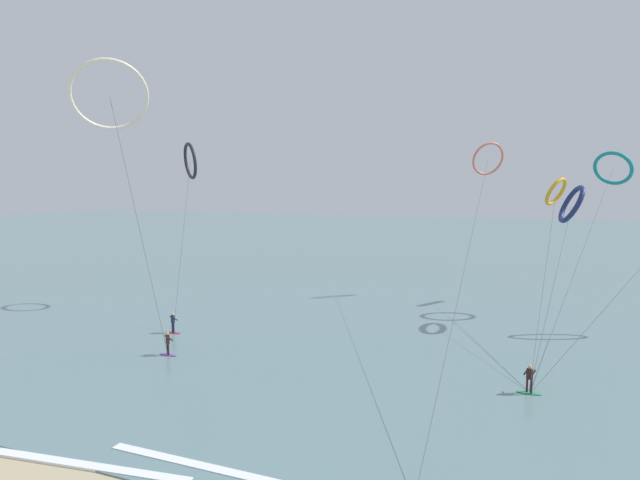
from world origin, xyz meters
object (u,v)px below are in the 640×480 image
surfer_crimson (173,324)px  kite_ivory (110,95)px  surfer_violet (168,345)px  kite_navy (571,204)px  surfer_emerald (529,381)px  kite_amber (556,192)px  kite_teal (613,169)px  kite_charcoal (190,161)px  kite_coral (488,159)px

surfer_crimson → kite_ivory: kite_ivory is taller
surfer_violet → kite_navy: kite_navy is taller
surfer_emerald → surfer_violet: 23.96m
kite_navy → kite_amber: kite_amber is taller
surfer_emerald → kite_teal: bearing=-71.4°
surfer_emerald → kite_charcoal: 36.76m
surfer_emerald → surfer_crimson: size_ratio=1.00×
surfer_violet → kite_charcoal: size_ratio=0.10×
kite_ivory → kite_charcoal: bearing=-120.3°
surfer_crimson → kite_amber: kite_amber is taller
surfer_violet → kite_charcoal: (-7.88, 14.28, 13.86)m
kite_teal → surfer_violet: bearing=68.5°
kite_teal → kite_navy: 8.01m
kite_ivory → kite_navy: 37.58m
surfer_crimson → kite_ivory: 18.33m
kite_teal → kite_amber: size_ratio=0.87×
kite_charcoal → surfer_crimson: bearing=155.9°
surfer_crimson → kite_amber: 39.90m
surfer_violet → kite_navy: 34.69m
kite_teal → surfer_emerald: bearing=102.1°
kite_charcoal → surfer_violet: bearing=158.4°
surfer_emerald → kite_amber: size_ratio=0.06×
surfer_emerald → kite_teal: kite_teal is taller
surfer_violet → kite_charcoal: bearing=156.5°
surfer_crimson → kite_charcoal: (-4.74, 9.59, 13.86)m
surfer_emerald → kite_ivory: bearing=41.3°
kite_amber → kite_coral: bearing=-73.6°
surfer_violet → kite_navy: bearing=72.6°
kite_charcoal → kite_coral: 32.00m
surfer_crimson → kite_navy: size_ratio=0.09×
kite_teal → kite_navy: (-3.92, -6.21, -3.19)m
surfer_violet → kite_teal: bearing=76.7°
kite_ivory → surfer_violet: bearing=142.9°
kite_charcoal → kite_amber: 37.67m
kite_navy → kite_coral: bearing=-158.1°
kite_ivory → surfer_crimson: bearing=-142.8°
kite_teal → kite_coral: 12.45m
surfer_crimson → kite_charcoal: size_ratio=0.10×
surfer_emerald → kite_amber: 29.09m
surfer_emerald → kite_ivory: 32.87m
surfer_emerald → kite_teal: (7.32, 23.29, 12.96)m
surfer_emerald → kite_amber: (2.84, 26.87, 10.77)m
kite_navy → kite_coral: (-7.42, 11.16, 4.56)m
surfer_violet → surfer_crimson: size_ratio=1.00×
kite_teal → kite_coral: size_ratio=0.59×
kite_teal → kite_amber: kite_teal is taller
kite_ivory → kite_coral: bearing=-173.1°
surfer_violet → surfer_crimson: (-3.14, 4.69, 0.00)m
surfer_emerald → surfer_crimson: same height
surfer_violet → surfer_crimson: 5.65m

